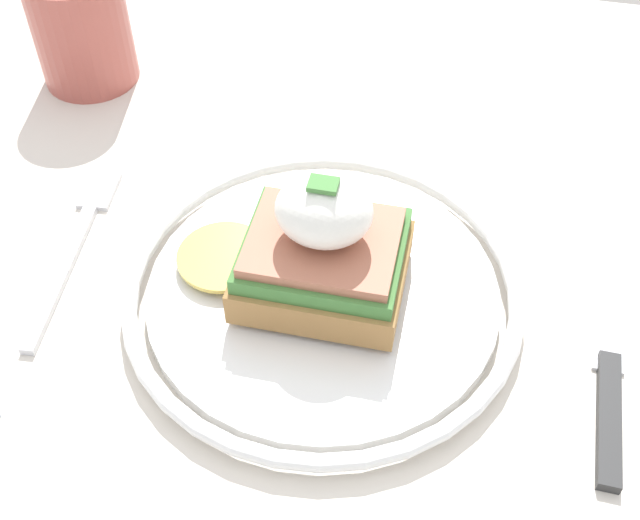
% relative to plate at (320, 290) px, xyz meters
% --- Properties ---
extents(dining_table, '(1.09, 0.81, 0.76)m').
position_rel_plate_xyz_m(dining_table, '(0.00, -0.01, -0.12)').
color(dining_table, beige).
rests_on(dining_table, ground_plane).
extents(plate, '(0.24, 0.24, 0.02)m').
position_rel_plate_xyz_m(plate, '(0.00, 0.00, 0.00)').
color(plate, white).
rests_on(plate, dining_table).
extents(sandwich, '(0.14, 0.08, 0.08)m').
position_rel_plate_xyz_m(sandwich, '(-0.00, 0.00, 0.04)').
color(sandwich, '#9E703D').
rests_on(sandwich, plate).
extents(fork, '(0.03, 0.16, 0.00)m').
position_rel_plate_xyz_m(fork, '(-0.16, 0.01, -0.01)').
color(fork, silver).
rests_on(fork, dining_table).
extents(knife, '(0.02, 0.19, 0.01)m').
position_rel_plate_xyz_m(knife, '(0.17, -0.01, -0.01)').
color(knife, '#2D2D2D').
rests_on(knife, dining_table).
extents(cup, '(0.07, 0.07, 0.09)m').
position_rel_plate_xyz_m(cup, '(-0.23, 0.19, 0.04)').
color(cup, '#AD5147').
rests_on(cup, dining_table).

